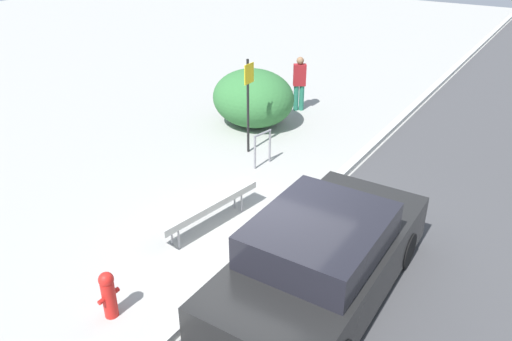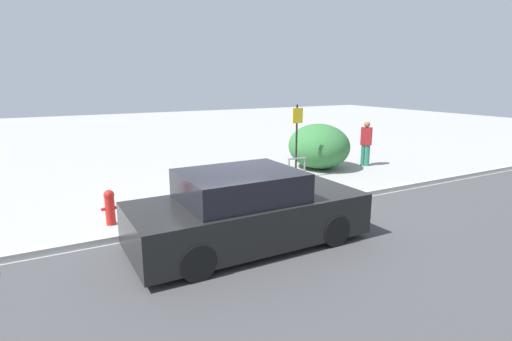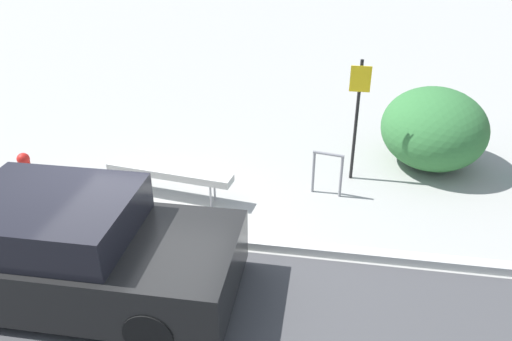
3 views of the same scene
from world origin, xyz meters
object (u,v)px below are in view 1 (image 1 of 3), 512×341
Objects in this scene: sign_post at (248,98)px; pedestrian at (299,82)px; fire_hydrant at (108,293)px; bike_rack at (262,145)px; parked_car_near at (322,259)px; bench at (208,205)px.

sign_post reaches higher than pedestrian.
bike_rack is at bearing 8.41° from fire_hydrant.
bike_rack is at bearing 43.27° from parked_car_near.
bike_rack reaches higher than fire_hydrant.
pedestrian is 8.14m from parked_car_near.
parked_car_near is at bearing -134.28° from sign_post.
bench is at bearing -168.63° from bike_rack.
pedestrian reaches higher than fire_hydrant.
bike_rack is 3.88m from pedestrian.
sign_post is at bearing 56.86° from bike_rack.
fire_hydrant reaches higher than bench.
fire_hydrant is 0.17× the size of parked_car_near.
sign_post is 3.33m from pedestrian.
bench is 2.79m from bike_rack.
pedestrian is at bearing 16.24° from bike_rack.
fire_hydrant is (-5.78, -1.47, -0.98)m from sign_post.
sign_post is (0.44, 0.68, 0.88)m from bike_rack.
sign_post reaches higher than fire_hydrant.
bike_rack is 1.20m from sign_post.
pedestrian is (3.71, 1.08, 0.35)m from bike_rack.
pedestrian is at bearing 30.60° from parked_car_near.
bike_rack is 1.08× the size of fire_hydrant.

